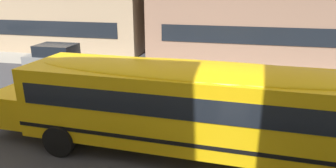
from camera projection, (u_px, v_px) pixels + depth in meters
The scene contains 5 objects.
ground_plane at pixel (201, 132), 10.39m from camera, with size 400.00×400.00×0.00m, color #38383D.
sidewalk_far at pixel (218, 70), 18.13m from camera, with size 120.00×3.00×0.01m, color gray.
lane_centreline at pixel (201, 131), 10.39m from camera, with size 110.00×0.16×0.01m, color silver.
school_bus at pixel (193, 102), 8.60m from camera, with size 12.41×3.17×2.76m.
parked_car_grey_end_of_row at pixel (59, 58), 17.39m from camera, with size 3.91×1.90×1.64m.
Camera 1 is at (0.99, -9.37, 4.82)m, focal length 31.79 mm.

